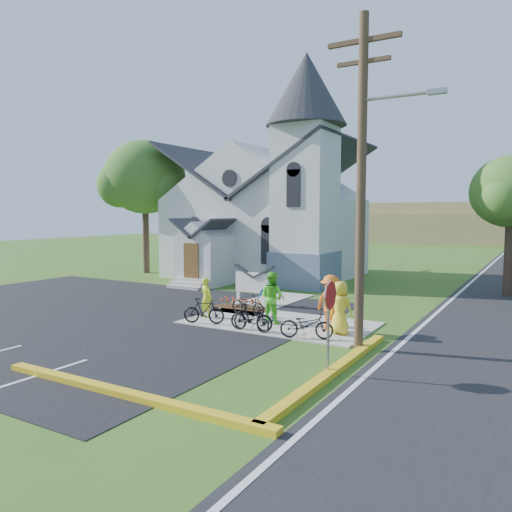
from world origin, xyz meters
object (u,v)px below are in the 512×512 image
Objects in this scene: utility_pole at (363,172)px; cyclist_0 at (206,297)px; cyclist_1 at (272,297)px; cyclist_4 at (340,308)px; bike_0 at (248,304)px; bike_4 at (307,325)px; bike_2 at (251,319)px; bike_1 at (204,311)px; cyclist_2 at (271,298)px; bike_3 at (251,317)px; stop_sign at (330,307)px; church_sign at (254,283)px; cyclist_3 at (331,303)px.

cyclist_0 is at bearing 168.70° from utility_pole.
cyclist_1 reaches higher than cyclist_4.
bike_0 is 4.26m from bike_4.
cyclist_0 is 0.94× the size of bike_0.
bike_2 is (2.72, -1.06, -0.38)m from cyclist_0.
cyclist_4 is (5.00, 1.05, 0.44)m from bike_1.
bike_0 is 0.88× the size of cyclist_1.
cyclist_0 is 2.62m from cyclist_2.
bike_0 is 1.06× the size of bike_3.
bike_2 is 0.86× the size of cyclist_4.
bike_2 is at bearing 71.03° from bike_4.
cyclist_1 is at bearing 2.64° from cyclist_4.
bike_1 is at bearing 153.84° from stop_sign.
cyclist_4 is (2.88, -0.39, -0.05)m from cyclist_1.
bike_4 is (2.14, -1.52, -0.50)m from cyclist_1.
church_sign is 9.97m from stop_sign.
bike_0 is at bearing 25.89° from bike_3.
bike_4 is at bearing -82.44° from bike_2.
bike_4 is (2.13, 0.00, 0.05)m from bike_2.
cyclist_0 is 1.74m from bike_0.
bike_1 is at bearing 38.37° from cyclist_3.
cyclist_0 is 0.92× the size of cyclist_2.
bike_2 is (0.01, -1.52, -0.55)m from cyclist_1.
stop_sign is 8.03m from cyclist_0.
cyclist_3 is (-1.71, 1.80, -4.37)m from utility_pole.
bike_2 is 0.07m from bike_3.
utility_pole is 4.81m from cyclist_4.
utility_pole reaches higher than bike_0.
utility_pole is 6.26m from cyclist_1.
bike_2 is 2.13m from bike_4.
cyclist_0 is 1.01× the size of bike_2.
utility_pole is at bearing -35.60° from church_sign.
church_sign is 1.12× the size of cyclist_3.
utility_pole is at bearing 132.36° from cyclist_2.
stop_sign is (6.63, -7.40, 0.75)m from church_sign.
church_sign is 5.66m from cyclist_3.
church_sign is 1.25× the size of bike_4.
bike_3 reaches higher than bike_0.
church_sign is at bearing -70.07° from cyclist_2.
cyclist_2 is at bearing 153.76° from utility_pole.
cyclist_3 is 1.07× the size of cyclist_4.
cyclist_1 is at bearing -106.73° from bike_0.
cyclist_0 is (-6.80, 1.36, -4.56)m from utility_pole.
cyclist_0 is 1.00× the size of bike_3.
bike_0 is 0.93× the size of cyclist_4.
bike_3 is 0.90× the size of bike_4.
cyclist_1 reaches higher than bike_3.
bike_0 is 0.98× the size of cyclist_2.
cyclist_3 is (4.86, -2.90, 0.01)m from church_sign.
utility_pole reaches higher than church_sign.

